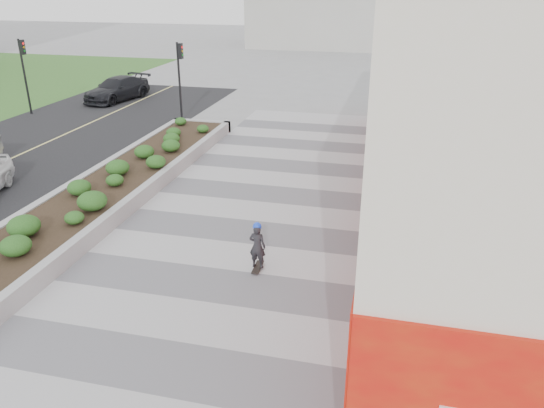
{
  "coord_description": "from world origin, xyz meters",
  "views": [
    {
      "loc": [
        4.37,
        -9.25,
        7.29
      ],
      "look_at": [
        0.93,
        4.81,
        1.1
      ],
      "focal_mm": 35.0,
      "sensor_mm": 36.0,
      "label": 1
    }
  ],
  "objects_px": {
    "planter": "(116,182)",
    "skateboarder": "(257,246)",
    "traffic_signal_far": "(24,65)",
    "traffic_signal_near": "(180,70)",
    "car_dark": "(117,89)"
  },
  "relations": [
    {
      "from": "planter",
      "to": "skateboarder",
      "type": "relative_size",
      "value": 12.81
    },
    {
      "from": "traffic_signal_near",
      "to": "traffic_signal_far",
      "type": "relative_size",
      "value": 1.0
    },
    {
      "from": "planter",
      "to": "car_dark",
      "type": "relative_size",
      "value": 3.62
    },
    {
      "from": "skateboarder",
      "to": "car_dark",
      "type": "distance_m",
      "value": 23.66
    },
    {
      "from": "traffic_signal_far",
      "to": "planter",
      "type": "bearing_deg",
      "value": -42.46
    },
    {
      "from": "planter",
      "to": "traffic_signal_near",
      "type": "bearing_deg",
      "value": 99.35
    },
    {
      "from": "planter",
      "to": "traffic_signal_near",
      "type": "relative_size",
      "value": 4.29
    },
    {
      "from": "traffic_signal_near",
      "to": "skateboarder",
      "type": "xyz_separation_m",
      "value": [
        8.24,
        -14.67,
        -2.05
      ]
    },
    {
      "from": "traffic_signal_far",
      "to": "car_dark",
      "type": "distance_m",
      "value": 5.84
    },
    {
      "from": "planter",
      "to": "car_dark",
      "type": "bearing_deg",
      "value": 118.55
    },
    {
      "from": "car_dark",
      "to": "planter",
      "type": "bearing_deg",
      "value": -49.77
    },
    {
      "from": "planter",
      "to": "skateboarder",
      "type": "distance_m",
      "value": 7.74
    },
    {
      "from": "planter",
      "to": "traffic_signal_near",
      "type": "xyz_separation_m",
      "value": [
        -1.73,
        10.5,
        2.34
      ]
    },
    {
      "from": "planter",
      "to": "skateboarder",
      "type": "xyz_separation_m",
      "value": [
        6.51,
        -4.17,
        0.29
      ]
    },
    {
      "from": "traffic_signal_far",
      "to": "skateboarder",
      "type": "relative_size",
      "value": 2.99
    }
  ]
}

